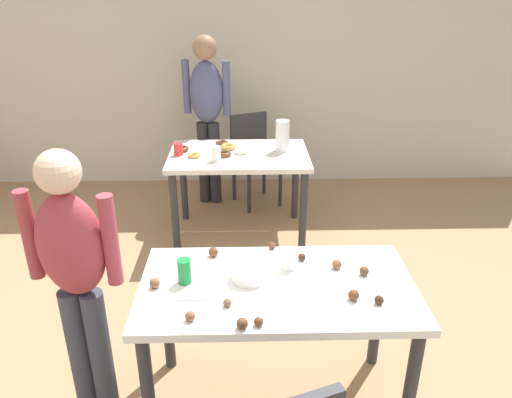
{
  "coord_description": "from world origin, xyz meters",
  "views": [
    {
      "loc": [
        -0.06,
        -1.95,
        2.07
      ],
      "look_at": [
        0.01,
        0.63,
        0.9
      ],
      "focal_mm": 34.39,
      "sensor_mm": 36.0,
      "label": 1
    }
  ],
  "objects": [
    {
      "name": "cup_near_0",
      "position": [
        0.16,
        0.13,
        0.8
      ],
      "size": [
        0.07,
        0.07,
        0.1
      ],
      "primitive_type": "cylinder",
      "color": "white",
      "rests_on": "dining_table_near"
    },
    {
      "name": "dining_table_near",
      "position": [
        0.09,
        -0.01,
        0.65
      ],
      "size": [
        1.3,
        0.7,
        0.75
      ],
      "color": "white",
      "rests_on": "ground_plane"
    },
    {
      "name": "donut_far_3",
      "position": [
        -0.08,
        1.88,
        0.77
      ],
      "size": [
        0.11,
        0.11,
        0.03
      ],
      "primitive_type": "torus",
      "color": "white",
      "rests_on": "dining_table_far"
    },
    {
      "name": "person_adult_far",
      "position": [
        -0.4,
        2.59,
        0.97
      ],
      "size": [
        0.45,
        0.26,
        1.61
      ],
      "color": "#28282D",
      "rests_on": "ground_plane"
    },
    {
      "name": "chair_far_table",
      "position": [
        0.03,
        2.6,
        0.5
      ],
      "size": [
        0.53,
        0.53,
        0.87
      ],
      "color": "#2D2D33",
      "rests_on": "ground_plane"
    },
    {
      "name": "cake_ball_8",
      "position": [
        0.23,
        0.2,
        0.77
      ],
      "size": [
        0.04,
        0.04,
        0.04
      ],
      "primitive_type": "sphere",
      "color": "#3D2319",
      "rests_on": "dining_table_near"
    },
    {
      "name": "donut_far_1",
      "position": [
        -0.23,
        1.82,
        0.77
      ],
      "size": [
        0.13,
        0.13,
        0.04
      ],
      "primitive_type": "torus",
      "color": "brown",
      "rests_on": "dining_table_far"
    },
    {
      "name": "cake_ball_3",
      "position": [
        0.42,
        -0.14,
        0.78
      ],
      "size": [
        0.05,
        0.05,
        0.05
      ],
      "primitive_type": "sphere",
      "color": "brown",
      "rests_on": "dining_table_near"
    },
    {
      "name": "fork_near",
      "position": [
        -0.28,
        -0.13,
        0.75
      ],
      "size": [
        0.17,
        0.02,
        0.01
      ],
      "primitive_type": "cube",
      "color": "silver",
      "rests_on": "dining_table_near"
    },
    {
      "name": "cake_ball_7",
      "position": [
        0.52,
        0.05,
        0.77
      ],
      "size": [
        0.05,
        0.05,
        0.05
      ],
      "primitive_type": "sphere",
      "color": "brown",
      "rests_on": "dining_table_near"
    },
    {
      "name": "cake_ball_0",
      "position": [
        -0.48,
        -0.03,
        0.77
      ],
      "size": [
        0.05,
        0.05,
        0.05
      ],
      "primitive_type": "sphere",
      "color": "brown",
      "rests_on": "dining_table_near"
    },
    {
      "name": "person_girl_near",
      "position": [
        -0.84,
        -0.02,
        0.85
      ],
      "size": [
        0.46,
        0.25,
        1.43
      ],
      "color": "#383D4C",
      "rests_on": "ground_plane"
    },
    {
      "name": "cake_ball_11",
      "position": [
        -0.14,
        -0.18,
        0.77
      ],
      "size": [
        0.04,
        0.04,
        0.04
      ],
      "primitive_type": "sphere",
      "color": "brown",
      "rests_on": "dining_table_near"
    },
    {
      "name": "mixing_bowl",
      "position": [
        -0.04,
        0.03,
        0.78
      ],
      "size": [
        0.17,
        0.17,
        0.06
      ],
      "primitive_type": "cylinder",
      "color": "white",
      "rests_on": "dining_table_near"
    },
    {
      "name": "cup_far_1",
      "position": [
        -0.59,
        1.85,
        0.8
      ],
      "size": [
        0.07,
        0.07,
        0.1
      ],
      "primitive_type": "cylinder",
      "color": "red",
      "rests_on": "dining_table_far"
    },
    {
      "name": "cake_ball_10",
      "position": [
        -0.22,
        0.25,
        0.78
      ],
      "size": [
        0.05,
        0.05,
        0.05
      ],
      "primitive_type": "sphere",
      "color": "brown",
      "rests_on": "dining_table_near"
    },
    {
      "name": "cake_ball_1",
      "position": [
        -0.01,
        -0.31,
        0.77
      ],
      "size": [
        0.04,
        0.04,
        0.04
      ],
      "primitive_type": "sphere",
      "color": "brown",
      "rests_on": "dining_table_near"
    },
    {
      "name": "cake_ball_5",
      "position": [
        0.53,
        -0.18,
        0.77
      ],
      "size": [
        0.04,
        0.04,
        0.04
      ],
      "primitive_type": "sphere",
      "color": "#3D2319",
      "rests_on": "dining_table_near"
    },
    {
      "name": "cake_ball_4",
      "position": [
        -0.29,
        -0.27,
        0.77
      ],
      "size": [
        0.04,
        0.04,
        0.04
      ],
      "primitive_type": "sphere",
      "color": "brown",
      "rests_on": "dining_table_near"
    },
    {
      "name": "cake_ball_2",
      "position": [
        0.39,
        0.11,
        0.77
      ],
      "size": [
        0.05,
        0.05,
        0.05
      ],
      "primitive_type": "sphere",
      "color": "brown",
      "rests_on": "dining_table_near"
    },
    {
      "name": "donut_far_2",
      "position": [
        -0.19,
        1.99,
        0.77
      ],
      "size": [
        0.13,
        0.13,
        0.04
      ],
      "primitive_type": "torus",
      "color": "gold",
      "rests_on": "dining_table_far"
    },
    {
      "name": "soda_can",
      "position": [
        -0.35,
        0.01,
        0.81
      ],
      "size": [
        0.07,
        0.07,
        0.12
      ],
      "primitive_type": "cylinder",
      "color": "#198438",
      "rests_on": "dining_table_near"
    },
    {
      "name": "donut_far_0",
      "position": [
        -0.25,
        2.11,
        0.77
      ],
      "size": [
        0.11,
        0.11,
        0.03
      ],
      "primitive_type": "torus",
      "color": "brown",
      "rests_on": "dining_table_far"
    },
    {
      "name": "donut_far_5",
      "position": [
        -0.58,
        1.95,
        0.77
      ],
      "size": [
        0.12,
        0.12,
        0.04
      ],
      "primitive_type": "torus",
      "color": "brown",
      "rests_on": "dining_table_far"
    },
    {
      "name": "wall_back",
      "position": [
        0.0,
        3.2,
        1.3
      ],
      "size": [
        6.4,
        0.1,
        2.6
      ],
      "primitive_type": "cube",
      "color": "beige",
      "rests_on": "ground_plane"
    },
    {
      "name": "donut_far_4",
      "position": [
        -0.46,
        1.79,
        0.76
      ],
      "size": [
        0.1,
        0.1,
        0.03
      ],
      "primitive_type": "torus",
      "color": "gold",
      "rests_on": "dining_table_far"
    },
    {
      "name": "dining_table_far",
      "position": [
        -0.1,
        1.87,
        0.64
      ],
      "size": [
        1.14,
        0.76,
        0.75
      ],
      "color": "silver",
      "rests_on": "ground_plane"
    },
    {
      "name": "pitcher_far",
      "position": [
        0.26,
        1.94,
        0.88
      ],
      "size": [
        0.11,
        0.11,
        0.26
      ],
      "primitive_type": "cylinder",
      "color": "white",
      "rests_on": "dining_table_far"
    },
    {
      "name": "cake_ball_9",
      "position": [
        0.08,
        0.32,
        0.77
      ],
      "size": [
        0.04,
        0.04,
        0.04
      ],
      "primitive_type": "sphere",
      "color": "brown",
      "rests_on": "dining_table_near"
    },
    {
      "name": "cake_ball_6",
      "position": [
        -0.07,
        -0.33,
        0.77
      ],
      "size": [
        0.05,
        0.05,
        0.05
      ],
      "primitive_type": "sphere",
      "color": "brown",
      "rests_on": "dining_table_near"
    },
    {
      "name": "cup_far_0",
      "position": [
        -0.28,
        1.7,
        0.81
      ],
      "size": [
        0.07,
        0.07,
        0.12
      ],
      "primitive_type": "cylinder",
      "color": "white",
      "rests_on": "dining_table_far"
    }
  ]
}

